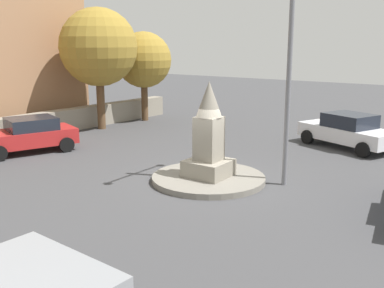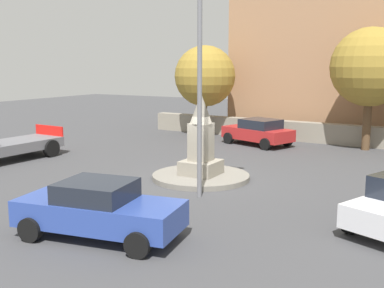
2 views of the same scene
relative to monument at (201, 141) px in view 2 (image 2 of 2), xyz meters
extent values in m
plane|color=#424244|center=(0.00, 0.00, -1.52)|extent=(80.00, 80.00, 0.00)
cylinder|color=gray|center=(0.00, 0.00, -1.42)|extent=(3.84, 3.84, 0.19)
cube|color=gray|center=(0.00, 0.00, -1.05)|extent=(1.38, 1.38, 0.55)
cube|color=gray|center=(0.00, 0.00, -0.04)|extent=(0.79, 0.79, 1.47)
cone|color=gray|center=(0.00, 0.00, 1.29)|extent=(0.87, 0.87, 1.17)
cylinder|color=slate|center=(1.15, -2.24, 2.92)|extent=(0.16, 0.16, 8.89)
cube|color=#B22323|center=(-1.01, 8.60, -0.88)|extent=(4.31, 3.05, 0.64)
cube|color=#1E232D|center=(-0.81, 8.52, -0.30)|extent=(2.39, 2.24, 0.51)
cylinder|color=black|center=(-2.61, 8.20, -1.20)|extent=(0.68, 0.42, 0.64)
cylinder|color=black|center=(-1.99, 9.92, -1.20)|extent=(0.68, 0.42, 0.64)
cylinder|color=black|center=(-0.03, 7.27, -1.20)|extent=(0.68, 0.42, 0.64)
cylinder|color=black|center=(0.59, 8.99, -1.20)|extent=(0.68, 0.42, 0.64)
cube|color=#2D479E|center=(0.71, -6.87, -0.86)|extent=(4.56, 2.44, 0.68)
cube|color=#1E232D|center=(0.63, -6.89, -0.27)|extent=(2.05, 1.88, 0.50)
cylinder|color=black|center=(2.06, -5.76, -1.20)|extent=(0.67, 0.32, 0.64)
cylinder|color=black|center=(2.35, -7.47, -1.20)|extent=(0.67, 0.32, 0.64)
cylinder|color=black|center=(-0.93, -6.27, -1.20)|extent=(0.67, 0.32, 0.64)
cylinder|color=black|center=(-0.64, -7.98, -1.20)|extent=(0.67, 0.32, 0.64)
cylinder|color=black|center=(6.37, -3.37, -1.20)|extent=(0.44, 0.68, 0.64)
cube|color=slate|center=(-9.64, -0.68, -0.87)|extent=(2.31, 4.07, 0.47)
cube|color=red|center=(-9.53, 1.26, -0.38)|extent=(2.00, 0.17, 0.50)
cylinder|color=black|center=(-8.54, 0.39, -1.10)|extent=(0.33, 0.85, 0.84)
cylinder|color=black|center=(-10.62, 0.51, -1.10)|extent=(0.33, 0.85, 0.84)
cube|color=gray|center=(0.47, 11.13, -0.95)|extent=(19.80, 1.53, 1.15)
cube|color=#A87A56|center=(0.68, 16.28, 3.08)|extent=(11.09, 7.76, 9.19)
cylinder|color=brown|center=(4.57, 9.96, -0.06)|extent=(0.43, 0.43, 2.92)
sphere|color=olive|center=(4.57, 9.96, 2.83)|extent=(4.09, 4.09, 4.09)
cylinder|color=brown|center=(-5.30, 10.37, -0.31)|extent=(0.30, 0.30, 2.42)
sphere|color=olive|center=(-5.30, 10.37, 2.24)|extent=(3.82, 3.82, 3.82)
camera|label=1|loc=(-12.32, -8.08, 3.13)|focal=42.36mm
camera|label=2|loc=(8.53, -15.87, 2.94)|focal=43.79mm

